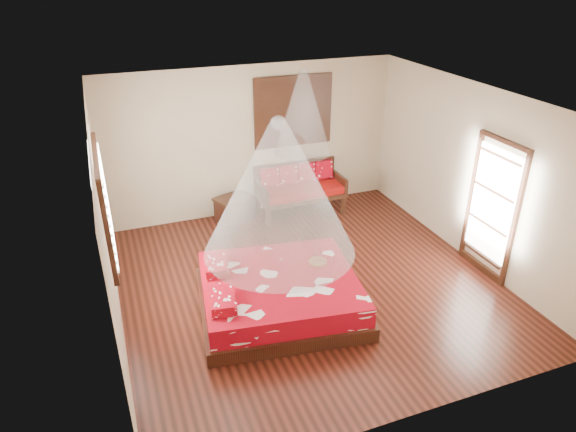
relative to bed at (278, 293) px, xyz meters
name	(u,v)px	position (x,y,z in m)	size (l,w,h in m)	color
room	(311,200)	(0.65, 0.44, 1.15)	(5.54, 5.54, 2.84)	black
bed	(278,293)	(0.00, 0.00, 0.00)	(2.46, 2.28, 0.65)	black
daybed	(299,187)	(1.44, 2.81, 0.27)	(1.66, 0.74, 0.94)	black
storage_chest	(235,208)	(0.16, 2.89, -0.02)	(0.80, 0.69, 0.47)	black
shutter_panel	(293,111)	(1.44, 3.15, 1.65)	(1.52, 0.06, 1.32)	black
window_left	(105,204)	(-2.06, 0.64, 1.45)	(0.10, 1.74, 1.34)	black
glazed_door	(492,209)	(3.36, -0.16, 0.82)	(0.08, 1.02, 2.16)	black
wine_tray	(318,259)	(0.67, 0.18, 0.30)	(0.26, 0.26, 0.21)	brown
mosquito_net_main	(279,189)	(0.02, 0.00, 1.60)	(2.01, 2.01, 1.80)	white
mosquito_net_daybed	(303,112)	(1.44, 2.69, 1.75)	(1.03, 1.03, 1.50)	white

